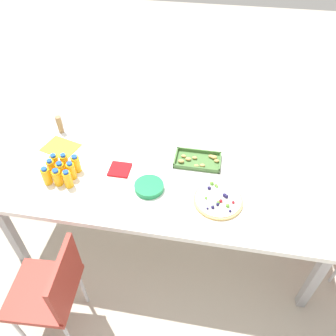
# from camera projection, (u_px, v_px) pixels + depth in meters

# --- Properties ---
(ground_plane) EXTENTS (12.00, 12.00, 0.00)m
(ground_plane) POSITION_uv_depth(u_px,v_px,m) (164.00, 237.00, 2.86)
(ground_plane) COLOR #B2A899
(party_table) EXTENTS (2.34, 0.94, 0.73)m
(party_table) POSITION_uv_depth(u_px,v_px,m) (163.00, 184.00, 2.39)
(party_table) COLOR white
(party_table) RESTS_ON ground_plane
(chair_near_left) EXTENTS (0.43, 0.43, 0.83)m
(chair_near_left) POSITION_uv_depth(u_px,v_px,m) (52.00, 289.00, 2.01)
(chair_near_left) COLOR maroon
(chair_near_left) RESTS_ON ground_plane
(juice_bottle_0) EXTENTS (0.06, 0.06, 0.14)m
(juice_bottle_0) POSITION_uv_depth(u_px,v_px,m) (46.00, 176.00, 2.28)
(juice_bottle_0) COLOR #F8AB14
(juice_bottle_0) RESTS_ON party_table
(juice_bottle_1) EXTENTS (0.06, 0.06, 0.13)m
(juice_bottle_1) POSITION_uv_depth(u_px,v_px,m) (57.00, 177.00, 2.28)
(juice_bottle_1) COLOR #F9AC14
(juice_bottle_1) RESTS_ON party_table
(juice_bottle_2) EXTENTS (0.06, 0.06, 0.14)m
(juice_bottle_2) POSITION_uv_depth(u_px,v_px,m) (68.00, 179.00, 2.26)
(juice_bottle_2) COLOR #F9AB14
(juice_bottle_2) RESTS_ON party_table
(juice_bottle_3) EXTENTS (0.05, 0.05, 0.15)m
(juice_bottle_3) POSITION_uv_depth(u_px,v_px,m) (52.00, 168.00, 2.33)
(juice_bottle_3) COLOR #F9AB14
(juice_bottle_3) RESTS_ON party_table
(juice_bottle_4) EXTENTS (0.06, 0.06, 0.14)m
(juice_bottle_4) POSITION_uv_depth(u_px,v_px,m) (61.00, 170.00, 2.32)
(juice_bottle_4) COLOR #F9AC14
(juice_bottle_4) RESTS_ON party_table
(juice_bottle_5) EXTENTS (0.06, 0.06, 0.14)m
(juice_bottle_5) POSITION_uv_depth(u_px,v_px,m) (71.00, 171.00, 2.32)
(juice_bottle_5) COLOR #F9AC14
(juice_bottle_5) RESTS_ON party_table
(juice_bottle_6) EXTENTS (0.06, 0.06, 0.13)m
(juice_bottle_6) POSITION_uv_depth(u_px,v_px,m) (55.00, 162.00, 2.39)
(juice_bottle_6) COLOR #F9AB14
(juice_bottle_6) RESTS_ON party_table
(juice_bottle_7) EXTENTS (0.06, 0.06, 0.15)m
(juice_bottle_7) POSITION_uv_depth(u_px,v_px,m) (65.00, 163.00, 2.37)
(juice_bottle_7) COLOR #F9AB14
(juice_bottle_7) RESTS_ON party_table
(juice_bottle_8) EXTENTS (0.06, 0.06, 0.14)m
(juice_bottle_8) POSITION_uv_depth(u_px,v_px,m) (76.00, 164.00, 2.37)
(juice_bottle_8) COLOR #F9AD14
(juice_bottle_8) RESTS_ON party_table
(fruit_pizza) EXTENTS (0.33, 0.33, 0.05)m
(fruit_pizza) POSITION_uv_depth(u_px,v_px,m) (218.00, 200.00, 2.20)
(fruit_pizza) COLOR tan
(fruit_pizza) RESTS_ON party_table
(snack_tray) EXTENTS (0.34, 0.21, 0.03)m
(snack_tray) POSITION_uv_depth(u_px,v_px,m) (198.00, 160.00, 2.47)
(snack_tray) COLOR #477238
(snack_tray) RESTS_ON party_table
(plate_stack) EXTENTS (0.20, 0.20, 0.04)m
(plate_stack) POSITION_uv_depth(u_px,v_px,m) (149.00, 187.00, 2.27)
(plate_stack) COLOR #1E8C4C
(plate_stack) RESTS_ON party_table
(napkin_stack) EXTENTS (0.15, 0.15, 0.01)m
(napkin_stack) POSITION_uv_depth(u_px,v_px,m) (120.00, 169.00, 2.41)
(napkin_stack) COLOR red
(napkin_stack) RESTS_ON party_table
(cardboard_tube) EXTENTS (0.04, 0.04, 0.15)m
(cardboard_tube) POSITION_uv_depth(u_px,v_px,m) (60.00, 125.00, 2.69)
(cardboard_tube) COLOR #9E7A56
(cardboard_tube) RESTS_ON party_table
(paper_folder) EXTENTS (0.30, 0.26, 0.01)m
(paper_folder) POSITION_uv_depth(u_px,v_px,m) (61.00, 147.00, 2.59)
(paper_folder) COLOR yellow
(paper_folder) RESTS_ON party_table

